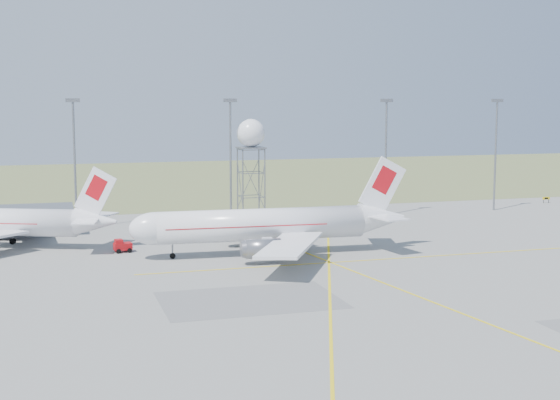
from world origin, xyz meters
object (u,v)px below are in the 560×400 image
object	(u,v)px
airliner_main	(266,225)
radar_tower	(251,164)
fire_truck	(236,223)
baggage_tug	(122,247)

from	to	relation	value
airliner_main	radar_tower	bearing A→B (deg)	-97.79
fire_truck	airliner_main	bearing A→B (deg)	-96.26
airliner_main	fire_truck	distance (m)	16.54
radar_tower	fire_truck	size ratio (longest dim) A/B	1.93
radar_tower	baggage_tug	distance (m)	33.92
radar_tower	baggage_tug	xyz separation A→B (m)	(-23.68, -22.58, -8.94)
radar_tower	fire_truck	bearing A→B (deg)	-113.78
airliner_main	fire_truck	bearing A→B (deg)	-86.68
airliner_main	baggage_tug	world-z (taller)	airliner_main
radar_tower	fire_truck	world-z (taller)	radar_tower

